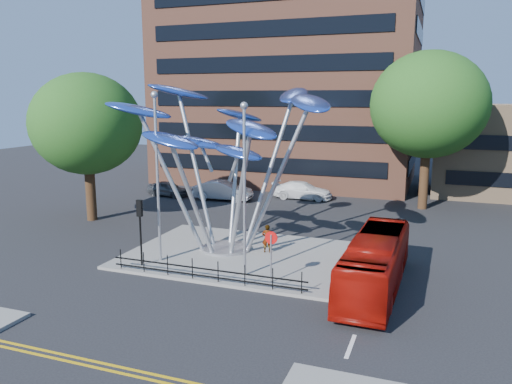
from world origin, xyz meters
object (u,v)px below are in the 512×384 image
at_px(traffic_light_island, 140,219).
at_px(tree_left, 86,124).
at_px(no_entry_sign_island, 271,248).
at_px(parked_car_left, 168,189).
at_px(parked_car_mid, 223,190).
at_px(parked_car_right, 303,190).
at_px(street_lamp_right, 244,174).
at_px(red_bus, 375,263).
at_px(leaf_sculpture, 225,130).
at_px(tree_right, 429,105).
at_px(street_lamp_left, 157,163).
at_px(pedestrian, 267,238).

bearing_deg(traffic_light_island, tree_left, 140.19).
bearing_deg(no_entry_sign_island, parked_car_left, 132.06).
xyz_separation_m(parked_car_mid, parked_car_right, (6.22, 2.86, -0.09)).
relative_size(street_lamp_right, red_bus, 0.91).
height_order(leaf_sculpture, street_lamp_right, leaf_sculpture).
height_order(tree_right, parked_car_left, tree_right).
distance_m(tree_right, street_lamp_right, 20.64).
bearing_deg(leaf_sculpture, parked_car_right, 89.17).
relative_size(street_lamp_left, pedestrian, 5.56).
bearing_deg(parked_car_left, tree_left, -174.55).
distance_m(street_lamp_right, parked_car_left, 21.94).
height_order(leaf_sculpture, parked_car_left, leaf_sculpture).
bearing_deg(tree_left, parked_car_left, 85.75).
bearing_deg(parked_car_left, traffic_light_island, -144.25).
bearing_deg(red_bus, traffic_light_island, -173.03).
bearing_deg(street_lamp_left, parked_car_right, 82.00).
distance_m(tree_right, parked_car_mid, 17.77).
bearing_deg(traffic_light_island, street_lamp_left, 63.43).
distance_m(street_lamp_right, parked_car_right, 20.05).
distance_m(leaf_sculpture, street_lamp_right, 4.83).
bearing_deg(street_lamp_right, red_bus, 6.12).
height_order(no_entry_sign_island, parked_car_mid, no_entry_sign_island).
distance_m(tree_left, parked_car_left, 11.30).
bearing_deg(street_lamp_left, leaf_sculpture, 52.60).
distance_m(tree_left, traffic_light_island, 12.44).
distance_m(no_entry_sign_island, parked_car_left, 22.86).
xyz_separation_m(red_bus, pedestrian, (-6.26, 3.12, -0.33)).
distance_m(street_lamp_right, no_entry_sign_island, 3.64).
bearing_deg(traffic_light_island, street_lamp_right, 5.19).
distance_m(traffic_light_island, pedestrian, 7.04).
xyz_separation_m(street_lamp_left, pedestrian, (4.84, 3.27, -4.41)).
bearing_deg(street_lamp_right, traffic_light_island, -174.81).
xyz_separation_m(no_entry_sign_island, parked_car_right, (-3.84, 19.92, -1.08)).
xyz_separation_m(no_entry_sign_island, red_bus, (4.60, 1.14, -0.54)).
height_order(traffic_light_island, pedestrian, traffic_light_island).
bearing_deg(parked_car_right, parked_car_left, 102.74).
bearing_deg(traffic_light_island, leaf_sculpture, 54.96).
bearing_deg(parked_car_mid, no_entry_sign_island, -153.50).
height_order(traffic_light_island, parked_car_left, traffic_light_island).
bearing_deg(leaf_sculpture, pedestrian, 2.16).
distance_m(street_lamp_left, no_entry_sign_island, 7.47).
relative_size(tree_left, no_entry_sign_island, 4.21).
relative_size(tree_right, no_entry_sign_island, 4.94).
bearing_deg(pedestrian, tree_right, -130.00).
bearing_deg(street_lamp_left, tree_right, 55.95).
height_order(tree_right, street_lamp_right, tree_right).
bearing_deg(pedestrian, parked_car_right, -95.37).
height_order(no_entry_sign_island, parked_car_right, no_entry_sign_island).
xyz_separation_m(leaf_sculpture, parked_car_mid, (-5.99, 12.89, -6.05)).
xyz_separation_m(street_lamp_left, red_bus, (11.10, 0.15, -4.08)).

